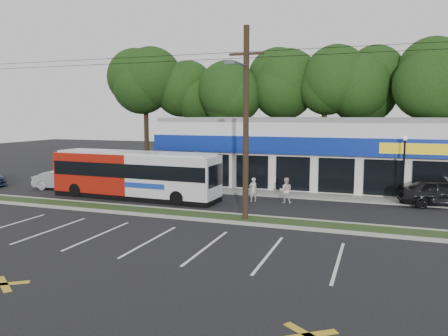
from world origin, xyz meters
TOP-DOWN VIEW (x-y plane):
  - ground at (0.00, 0.00)m, footprint 120.00×120.00m
  - grass_strip at (0.00, 1.00)m, footprint 40.00×1.60m
  - curb_south at (0.00, 0.15)m, footprint 40.00×0.25m
  - curb_north at (0.00, 1.85)m, footprint 40.00×0.25m
  - sidewalk at (5.00, 9.00)m, footprint 32.00×2.20m
  - strip_mall at (5.50, 15.91)m, footprint 25.00×12.55m
  - utility_pole at (2.83, 0.93)m, footprint 50.00×2.77m
  - lamp_post at (11.00, 8.80)m, footprint 0.30×0.30m
  - tree_line at (4.00, 26.00)m, footprint 46.76×6.76m
  - metrobus at (-5.73, 4.50)m, footprint 11.68×2.86m
  - car_dark at (13.22, 8.44)m, footprint 5.32×2.85m
  - car_silver at (-12.72, 5.72)m, footprint 4.40×2.18m
  - pedestrian_a at (2.00, 6.00)m, footprint 0.67×0.66m
  - pedestrian_b at (4.06, 6.28)m, footprint 0.87×0.73m

SIDE VIEW (x-z plane):
  - ground at x=0.00m, z-range 0.00..0.00m
  - sidewalk at x=5.00m, z-range 0.00..0.10m
  - grass_strip at x=0.00m, z-range 0.00..0.12m
  - curb_south at x=0.00m, z-range 0.00..0.14m
  - curb_north at x=0.00m, z-range 0.00..0.14m
  - car_silver at x=-12.72m, z-range 0.00..1.39m
  - pedestrian_a at x=2.00m, z-range 0.00..1.55m
  - pedestrian_b at x=4.06m, z-range 0.00..1.62m
  - car_dark at x=13.22m, z-range 0.00..1.72m
  - metrobus at x=-5.73m, z-range 0.09..3.21m
  - strip_mall at x=5.50m, z-range 0.00..5.30m
  - lamp_post at x=11.00m, z-range 0.55..4.80m
  - utility_pole at x=2.83m, z-range 0.41..10.41m
  - tree_line at x=4.00m, z-range 2.50..14.33m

